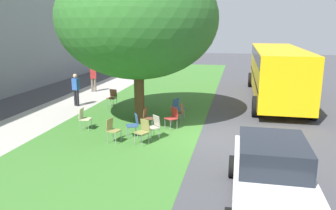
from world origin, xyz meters
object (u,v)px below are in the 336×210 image
at_px(chair_2, 172,116).
at_px(chair_4, 112,96).
at_px(chair_8, 134,123).
at_px(school_bus, 277,69).
at_px(street_tree, 138,19).
at_px(pedestrian_1, 76,88).
at_px(chair_5, 84,117).
at_px(chair_0, 148,116).
at_px(chair_3, 180,112).
at_px(parked_car, 271,173).
at_px(chair_9, 143,130).
at_px(chair_7, 112,128).
at_px(pedestrian_0, 93,77).
at_px(chair_6, 178,107).
at_px(chair_1, 154,125).

xyz_separation_m(chair_2, chair_4, (3.20, 3.80, 0.00)).
xyz_separation_m(chair_8, school_bus, (7.92, -5.84, 1.24)).
relative_size(street_tree, pedestrian_1, 4.04).
bearing_deg(chair_5, chair_0, -74.27).
height_order(chair_3, parked_car, parked_car).
bearing_deg(chair_9, chair_4, 31.12).
bearing_deg(school_bus, street_tree, 132.09).
xyz_separation_m(chair_7, pedestrian_0, (8.76, 4.62, 0.41)).
bearing_deg(chair_4, chair_5, -175.11).
height_order(chair_6, chair_7, same).
distance_m(chair_7, pedestrian_0, 9.91).
bearing_deg(parked_car, chair_7, 56.23).
bearing_deg(chair_2, chair_1, 163.51).
relative_size(chair_9, pedestrian_1, 0.52).
bearing_deg(pedestrian_0, pedestrian_1, -168.91).
xyz_separation_m(chair_3, pedestrian_0, (5.88, 6.56, 0.41)).
distance_m(chair_2, chair_5, 3.55).
bearing_deg(parked_car, chair_8, 47.47).
bearing_deg(chair_4, pedestrian_1, 100.12).
distance_m(street_tree, school_bus, 8.86).
height_order(chair_9, pedestrian_0, pedestrian_0).
relative_size(chair_0, chair_5, 1.00).
distance_m(chair_7, chair_9, 1.13).
relative_size(chair_2, parked_car, 0.24).
bearing_deg(chair_0, chair_1, -154.85).
bearing_deg(chair_4, chair_9, -148.88).
height_order(street_tree, chair_5, street_tree).
relative_size(chair_2, pedestrian_0, 0.52).
height_order(chair_0, chair_5, same).
height_order(chair_2, chair_8, same).
xyz_separation_m(chair_5, pedestrian_0, (7.55, 2.95, 0.41)).
xyz_separation_m(chair_0, chair_7, (-1.90, 0.80, 0.00)).
distance_m(chair_3, chair_9, 2.93).
bearing_deg(school_bus, chair_1, 147.86).
bearing_deg(chair_5, chair_1, -100.04).
relative_size(chair_3, pedestrian_1, 0.52).
height_order(chair_3, school_bus, school_bus).
bearing_deg(chair_3, school_bus, -37.60).
relative_size(chair_1, chair_2, 1.00).
distance_m(parked_car, pedestrian_0, 15.61).
bearing_deg(school_bus, parked_car, 174.01).
bearing_deg(chair_0, chair_6, -25.87).
bearing_deg(pedestrian_0, chair_6, -128.39).
xyz_separation_m(chair_4, school_bus, (3.43, -8.42, 1.24)).
bearing_deg(parked_car, pedestrian_1, 47.14).
relative_size(chair_4, parked_car, 0.24).
bearing_deg(chair_4, chair_2, -130.10).
bearing_deg(pedestrian_1, pedestrian_0, 11.09).
xyz_separation_m(chair_0, chair_1, (-1.23, -0.58, 0.00)).
distance_m(chair_2, pedestrian_0, 9.28).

